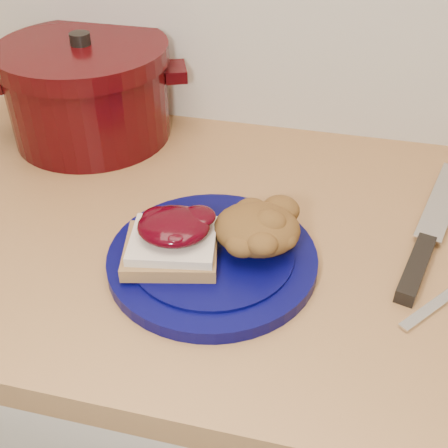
% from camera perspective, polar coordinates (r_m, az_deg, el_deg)
% --- Properties ---
extents(base_cabinet, '(4.00, 0.60, 0.86)m').
position_cam_1_polar(base_cabinet, '(1.11, 1.35, -20.04)').
color(base_cabinet, beige).
rests_on(base_cabinet, floor).
extents(plate, '(0.29, 0.29, 0.02)m').
position_cam_1_polar(plate, '(0.69, -1.19, -3.57)').
color(plate, '#04043A').
rests_on(plate, wood_countertop).
extents(sandwich, '(0.13, 0.12, 0.05)m').
position_cam_1_polar(sandwich, '(0.67, -5.26, -1.54)').
color(sandwich, olive).
rests_on(sandwich, plate).
extents(stuffing_mound, '(0.12, 0.10, 0.05)m').
position_cam_1_polar(stuffing_mound, '(0.68, 3.37, -0.49)').
color(stuffing_mound, brown).
rests_on(stuffing_mound, plate).
extents(chef_knife, '(0.11, 0.32, 0.02)m').
position_cam_1_polar(chef_knife, '(0.75, 19.66, -2.27)').
color(chef_knife, black).
rests_on(chef_knife, wood_countertop).
extents(butter_knife, '(0.11, 0.14, 0.00)m').
position_cam_1_polar(butter_knife, '(0.70, 21.76, -6.77)').
color(butter_knife, silver).
rests_on(butter_knife, wood_countertop).
extents(dutch_oven, '(0.35, 0.35, 0.17)m').
position_cam_1_polar(dutch_oven, '(0.97, -13.63, 13.01)').
color(dutch_oven, '#340507').
rests_on(dutch_oven, wood_countertop).
extents(pepper_grinder, '(0.06, 0.06, 0.12)m').
position_cam_1_polar(pepper_grinder, '(0.97, -17.04, 11.18)').
color(pepper_grinder, black).
rests_on(pepper_grinder, wood_countertop).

